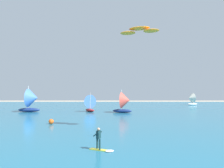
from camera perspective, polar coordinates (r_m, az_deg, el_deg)
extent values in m
cube|color=#236B89|center=(53.38, 0.59, -6.66)|extent=(160.00, 90.00, 0.10)
cube|color=yellow|center=(17.88, -3.16, -16.05)|extent=(1.45, 1.03, 0.05)
cylinder|color=#143338|center=(17.59, -2.84, -14.86)|extent=(0.14, 0.14, 0.80)
cylinder|color=#143338|center=(17.97, -3.47, -14.58)|extent=(0.14, 0.14, 0.80)
cube|color=#143338|center=(17.64, -3.15, -12.50)|extent=(0.36, 0.42, 0.60)
sphere|color=tan|center=(17.56, -3.15, -11.18)|extent=(0.22, 0.22, 0.22)
cylinder|color=#143338|center=(17.48, -3.76, -12.43)|extent=(0.49, 0.31, 0.39)
cylinder|color=#143338|center=(17.85, -3.01, -12.21)|extent=(0.49, 0.31, 0.39)
ellipsoid|color=white|center=(17.42, -0.36, -16.38)|extent=(0.85, 0.90, 0.08)
ellipsoid|color=orange|center=(26.96, 7.08, 13.63)|extent=(2.79, 2.25, 0.28)
ellipsoid|color=orange|center=(27.22, 4.23, 12.58)|extent=(2.19, 2.01, 0.28)
ellipsoid|color=orange|center=(26.54, 10.02, 12.98)|extent=(2.19, 2.01, 0.28)
ellipsoid|color=navy|center=(52.35, -19.79, -6.10)|extent=(4.82, 1.92, 0.89)
cylinder|color=silver|center=(52.30, -19.98, -3.02)|extent=(0.15, 0.15, 4.73)
cone|color=#3F72CC|center=(51.90, -18.94, -3.30)|extent=(2.31, 4.09, 3.97)
ellipsoid|color=maroon|center=(50.09, -5.32, -6.53)|extent=(2.89, 3.55, 0.65)
cylinder|color=silver|center=(49.82, -5.23, -4.19)|extent=(0.11, 0.11, 3.46)
cone|color=#3F72CC|center=(50.50, -5.63, -4.36)|extent=(3.26, 2.86, 2.91)
ellipsoid|color=white|center=(77.79, 19.71, -4.76)|extent=(3.81, 2.44, 0.68)
cylinder|color=silver|center=(77.81, 19.79, -3.18)|extent=(0.11, 0.11, 3.60)
cone|color=silver|center=(77.31, 19.34, -3.33)|extent=(2.55, 3.39, 3.03)
ellipsoid|color=navy|center=(47.51, 2.82, -6.73)|extent=(4.27, 2.46, 0.76)
cylinder|color=silver|center=(47.41, 2.59, -3.83)|extent=(0.13, 0.13, 4.05)
cone|color=#D84C3F|center=(47.21, 3.64, -4.08)|extent=(2.64, 3.76, 3.40)
sphere|color=#E55919|center=(32.21, -14.72, -9.05)|extent=(0.69, 0.69, 0.69)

